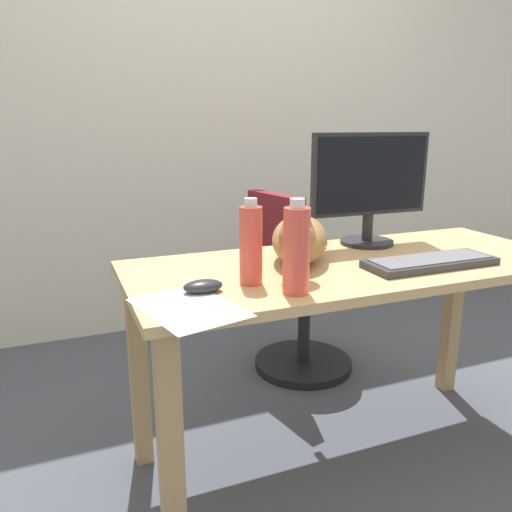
{
  "coord_description": "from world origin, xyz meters",
  "views": [
    {
      "loc": [
        -0.91,
        -1.38,
        1.19
      ],
      "look_at": [
        -0.36,
        -0.02,
        0.8
      ],
      "focal_mm": 35.54,
      "sensor_mm": 36.0,
      "label": 1
    }
  ],
  "objects_px": {
    "office_chair": "(296,298)",
    "water_bottle": "(296,250)",
    "spray_bottle": "(251,245)",
    "monitor": "(370,185)",
    "keyboard": "(430,262)",
    "cat": "(299,239)",
    "computer_mouse": "(203,286)"
  },
  "relations": [
    {
      "from": "keyboard",
      "to": "cat",
      "type": "distance_m",
      "value": 0.43
    },
    {
      "from": "office_chair",
      "to": "monitor",
      "type": "height_order",
      "value": "monitor"
    },
    {
      "from": "office_chair",
      "to": "monitor",
      "type": "xyz_separation_m",
      "value": [
        0.05,
        -0.48,
        0.59
      ]
    },
    {
      "from": "keyboard",
      "to": "monitor",
      "type": "bearing_deg",
      "value": 92.21
    },
    {
      "from": "cat",
      "to": "water_bottle",
      "type": "xyz_separation_m",
      "value": [
        -0.15,
        -0.27,
        0.04
      ]
    },
    {
      "from": "water_bottle",
      "to": "cat",
      "type": "bearing_deg",
      "value": 61.6
    },
    {
      "from": "monitor",
      "to": "water_bottle",
      "type": "relative_size",
      "value": 1.86
    },
    {
      "from": "monitor",
      "to": "office_chair",
      "type": "bearing_deg",
      "value": 96.49
    },
    {
      "from": "monitor",
      "to": "cat",
      "type": "distance_m",
      "value": 0.41
    },
    {
      "from": "cat",
      "to": "spray_bottle",
      "type": "xyz_separation_m",
      "value": [
        -0.23,
        -0.15,
        0.03
      ]
    },
    {
      "from": "office_chair",
      "to": "water_bottle",
      "type": "relative_size",
      "value": 3.45
    },
    {
      "from": "computer_mouse",
      "to": "water_bottle",
      "type": "height_order",
      "value": "water_bottle"
    },
    {
      "from": "keyboard",
      "to": "spray_bottle",
      "type": "bearing_deg",
      "value": 175.59
    },
    {
      "from": "water_bottle",
      "to": "keyboard",
      "type": "bearing_deg",
      "value": 8.38
    },
    {
      "from": "water_bottle",
      "to": "office_chair",
      "type": "bearing_deg",
      "value": 63.0
    },
    {
      "from": "keyboard",
      "to": "computer_mouse",
      "type": "height_order",
      "value": "computer_mouse"
    },
    {
      "from": "keyboard",
      "to": "cat",
      "type": "bearing_deg",
      "value": 152.36
    },
    {
      "from": "water_bottle",
      "to": "spray_bottle",
      "type": "xyz_separation_m",
      "value": [
        -0.08,
        0.12,
        -0.01
      ]
    },
    {
      "from": "office_chair",
      "to": "computer_mouse",
      "type": "distance_m",
      "value": 1.12
    },
    {
      "from": "monitor",
      "to": "cat",
      "type": "xyz_separation_m",
      "value": [
        -0.36,
        -0.14,
        -0.15
      ]
    },
    {
      "from": "office_chair",
      "to": "spray_bottle",
      "type": "bearing_deg",
      "value": -124.93
    },
    {
      "from": "keyboard",
      "to": "water_bottle",
      "type": "bearing_deg",
      "value": -171.62
    },
    {
      "from": "cat",
      "to": "monitor",
      "type": "bearing_deg",
      "value": 21.54
    },
    {
      "from": "keyboard",
      "to": "water_bottle",
      "type": "distance_m",
      "value": 0.54
    },
    {
      "from": "keyboard",
      "to": "computer_mouse",
      "type": "distance_m",
      "value": 0.75
    },
    {
      "from": "cat",
      "to": "water_bottle",
      "type": "height_order",
      "value": "water_bottle"
    },
    {
      "from": "monitor",
      "to": "spray_bottle",
      "type": "relative_size",
      "value": 1.95
    },
    {
      "from": "computer_mouse",
      "to": "water_bottle",
      "type": "xyz_separation_m",
      "value": [
        0.23,
        -0.1,
        0.1
      ]
    },
    {
      "from": "spray_bottle",
      "to": "monitor",
      "type": "bearing_deg",
      "value": 26.29
    },
    {
      "from": "office_chair",
      "to": "water_bottle",
      "type": "distance_m",
      "value": 1.11
    },
    {
      "from": "monitor",
      "to": "cat",
      "type": "height_order",
      "value": "monitor"
    },
    {
      "from": "computer_mouse",
      "to": "water_bottle",
      "type": "distance_m",
      "value": 0.27
    }
  ]
}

